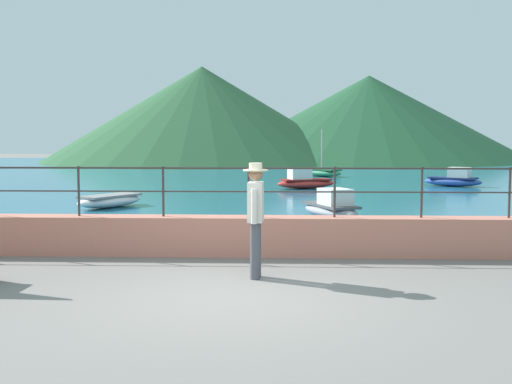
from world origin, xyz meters
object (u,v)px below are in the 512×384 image
(boat_3, at_px, (305,181))
(boat_7, at_px, (454,180))
(person_walking, at_px, (256,214))
(boat_4, at_px, (110,200))
(boat_0, at_px, (331,208))
(boat_6, at_px, (323,172))

(boat_3, bearing_deg, boat_7, 11.74)
(boat_7, bearing_deg, person_walking, -112.88)
(person_walking, relative_size, boat_4, 0.72)
(boat_3, relative_size, boat_4, 1.02)
(boat_4, relative_size, boat_7, 0.99)
(person_walking, distance_m, boat_3, 16.00)
(boat_0, relative_size, boat_6, 1.06)
(boat_0, distance_m, boat_4, 6.60)
(person_walking, relative_size, boat_7, 0.72)
(person_walking, bearing_deg, boat_7, 67.12)
(boat_3, bearing_deg, boat_0, -87.63)
(boat_4, distance_m, boat_6, 15.65)
(boat_0, height_order, boat_7, same)
(boat_4, height_order, boat_6, boat_6)
(person_walking, bearing_deg, boat_4, 116.63)
(boat_3, height_order, boat_7, same)
(boat_0, distance_m, boat_6, 16.34)
(person_walking, xyz_separation_m, boat_7, (7.25, 17.19, -0.65))
(boat_3, bearing_deg, person_walking, -94.49)
(boat_3, height_order, boat_4, boat_3)
(boat_4, distance_m, boat_7, 14.32)
(boat_6, height_order, boat_7, boat_6)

